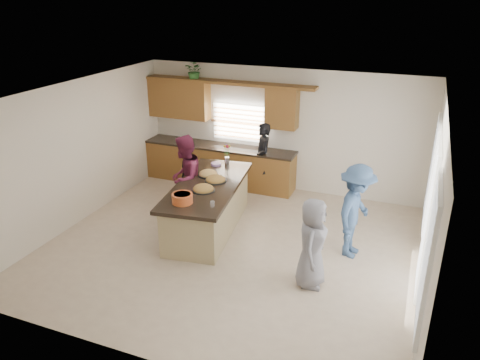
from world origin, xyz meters
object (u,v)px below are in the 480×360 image
at_px(woman_left_front, 189,175).
at_px(woman_right_back, 356,211).
at_px(salad_bowl, 182,198).
at_px(woman_right_front, 312,243).
at_px(woman_left_mid, 185,178).
at_px(woman_left_back, 263,158).
at_px(island, 208,208).

relative_size(woman_left_front, woman_right_back, 0.87).
distance_m(salad_bowl, woman_right_front, 2.37).
distance_m(woman_left_front, woman_right_back, 3.65).
bearing_deg(woman_left_mid, woman_left_back, 144.85).
bearing_deg(woman_left_mid, island, 58.38).
distance_m(woman_left_mid, woman_right_front, 3.23).
relative_size(woman_left_front, woman_right_front, 0.99).
distance_m(salad_bowl, woman_left_mid, 1.35).
relative_size(island, salad_bowl, 7.87).
bearing_deg(island, woman_left_mid, 147.03).
bearing_deg(woman_left_front, woman_left_back, 111.97).
bearing_deg(woman_right_front, island, 62.49).
bearing_deg(woman_left_front, woman_right_back, 52.06).
bearing_deg(woman_left_back, woman_left_mid, -59.10).
bearing_deg(woman_right_front, woman_left_front, 56.76).
relative_size(woman_left_back, woman_right_front, 1.11).
bearing_deg(woman_left_mid, woman_right_front, 58.37).
xyz_separation_m(woman_left_mid, woman_right_front, (2.93, -1.37, -0.14)).
bearing_deg(woman_right_back, woman_right_front, 167.31).
height_order(woman_right_back, woman_right_front, woman_right_back).
bearing_deg(woman_right_back, woman_left_mid, 96.04).
height_order(woman_left_front, woman_right_front, woman_right_front).
height_order(island, salad_bowl, salad_bowl).
distance_m(woman_right_back, woman_right_front, 1.25).
bearing_deg(salad_bowl, woman_left_back, 82.16).
xyz_separation_m(salad_bowl, woman_left_front, (-0.77, 1.68, -0.31)).
bearing_deg(woman_right_front, salad_bowl, 83.42).
xyz_separation_m(island, woman_left_back, (0.38, 2.13, 0.36)).
bearing_deg(woman_right_front, woman_left_mid, 62.49).
relative_size(salad_bowl, woman_left_mid, 0.21).
relative_size(island, woman_left_mid, 1.62).
height_order(woman_left_mid, woman_right_back, woman_left_mid).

